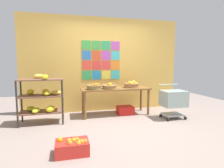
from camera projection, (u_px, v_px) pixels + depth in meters
ground at (119, 128)px, 3.80m from camera, size 9.02×9.02×0.00m
back_wall_with_art at (104, 65)px, 5.14m from camera, size 4.44×0.07×2.60m
banana_shelf_unit at (42, 96)px, 4.06m from camera, size 0.94×0.56×1.11m
display_table at (115, 91)px, 4.75m from camera, size 1.76×0.60×0.70m
fruit_basket_left at (132, 85)px, 4.87m from camera, size 0.41×0.41×0.19m
fruit_basket_back_right at (109, 86)px, 4.58m from camera, size 0.37×0.37×0.15m
fruit_basket_centre at (94, 87)px, 4.50m from camera, size 0.38×0.38×0.16m
produce_crate_under_table at (125, 110)px, 4.85m from camera, size 0.42×0.34×0.21m
orange_crate_foreground at (73, 147)px, 2.71m from camera, size 0.49×0.34×0.25m
shopping_cart at (173, 100)px, 4.43m from camera, size 0.56×0.48×0.82m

